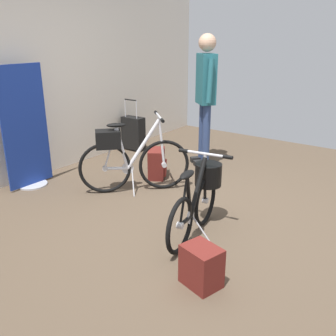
{
  "coord_description": "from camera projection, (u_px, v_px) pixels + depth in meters",
  "views": [
    {
      "loc": [
        -2.9,
        -1.79,
        1.79
      ],
      "look_at": [
        -0.1,
        0.26,
        0.55
      ],
      "focal_mm": 40.15,
      "sensor_mm": 36.0,
      "label": 1
    }
  ],
  "objects": [
    {
      "name": "floor_banner_stand",
      "position": [
        26.0,
        135.0,
        4.49
      ],
      "size": [
        0.6,
        0.36,
        1.47
      ],
      "color": "#B7B7BC",
      "rests_on": "ground_plane"
    },
    {
      "name": "folding_bike_foreground",
      "position": [
        199.0,
        195.0,
        3.5
      ],
      "size": [
        1.07,
        0.53,
        0.77
      ],
      "color": "black",
      "rests_on": "ground_plane"
    },
    {
      "name": "visitor_near_wall",
      "position": [
        206.0,
        91.0,
        5.17
      ],
      "size": [
        0.39,
        0.42,
        1.8
      ],
      "color": "navy",
      "rests_on": "ground_plane"
    },
    {
      "name": "display_bike_left",
      "position": [
        128.0,
        158.0,
        4.39
      ],
      "size": [
        0.99,
        0.93,
        0.92
      ],
      "color": "black",
      "rests_on": "ground_plane"
    },
    {
      "name": "handbag_on_floor",
      "position": [
        202.0,
        266.0,
        2.8
      ],
      "size": [
        0.3,
        0.33,
        0.32
      ],
      "color": "maroon",
      "rests_on": "ground_plane"
    },
    {
      "name": "back_wall",
      "position": [
        30.0,
        54.0,
        4.63
      ],
      "size": [
        6.99,
        0.1,
        3.1
      ],
      "primitive_type": "cube",
      "color": "silver",
      "rests_on": "ground_plane"
    },
    {
      "name": "ground_plane",
      "position": [
        194.0,
        221.0,
        3.8
      ],
      "size": [
        6.99,
        6.99,
        0.0
      ],
      "primitive_type": "plane",
      "color": "brown"
    },
    {
      "name": "backpack_on_floor",
      "position": [
        157.0,
        164.0,
        4.91
      ],
      "size": [
        0.38,
        0.35,
        0.38
      ],
      "color": "maroon",
      "rests_on": "ground_plane"
    },
    {
      "name": "rolling_suitcase",
      "position": [
        133.0,
        133.0,
        6.06
      ],
      "size": [
        0.19,
        0.36,
        0.83
      ],
      "color": "black",
      "rests_on": "ground_plane"
    }
  ]
}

